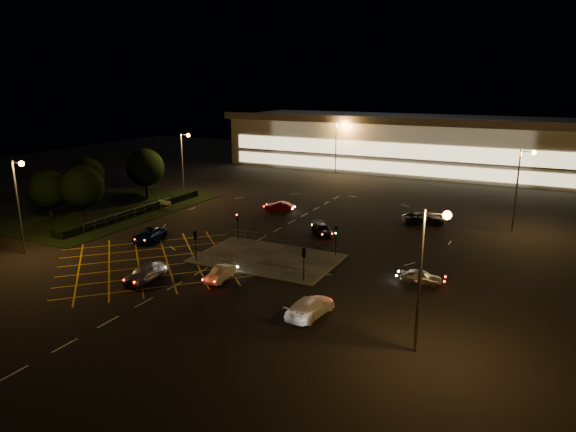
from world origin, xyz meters
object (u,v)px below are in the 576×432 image
at_px(signal_se, 304,257).
at_px(car_right_silver, 421,277).
at_px(signal_nw, 238,221).
at_px(car_near_silver, 145,272).
at_px(car_left_blue, 149,235).
at_px(car_approach_white, 310,307).
at_px(signal_sw, 196,240).
at_px(car_east_grey, 424,219).
at_px(car_far_dkgrey, 322,230).
at_px(car_circ_red, 279,207).
at_px(car_queue_white, 221,274).
at_px(signal_ne, 336,234).

xyz_separation_m(signal_se, car_right_silver, (9.66, 4.42, -1.74)).
height_order(signal_nw, car_right_silver, signal_nw).
bearing_deg(car_near_silver, car_left_blue, 129.01).
relative_size(car_right_silver, car_approach_white, 0.72).
bearing_deg(car_approach_white, car_near_silver, 8.08).
height_order(car_left_blue, car_approach_white, car_approach_white).
bearing_deg(car_left_blue, signal_se, -20.97).
height_order(signal_sw, car_east_grey, signal_sw).
bearing_deg(car_far_dkgrey, car_near_silver, -152.99).
height_order(signal_sw, signal_nw, same).
bearing_deg(car_circ_red, signal_sw, -4.36).
bearing_deg(car_far_dkgrey, car_queue_white, -138.66).
xyz_separation_m(car_near_silver, car_approach_white, (16.58, 0.07, -0.04)).
bearing_deg(car_circ_red, car_approach_white, 21.84).
xyz_separation_m(signal_nw, car_queue_white, (4.94, -10.99, -1.74)).
xyz_separation_m(signal_se, car_east_grey, (5.62, 24.59, -1.63)).
xyz_separation_m(signal_nw, car_far_dkgrey, (7.71, 6.47, -1.74)).
distance_m(car_left_blue, car_right_silver, 30.84).
relative_size(car_far_dkgrey, car_approach_white, 0.84).
bearing_deg(car_right_silver, signal_se, 109.15).
height_order(signal_nw, car_near_silver, signal_nw).
relative_size(car_circ_red, car_approach_white, 0.78).
height_order(signal_sw, car_queue_white, signal_sw).
bearing_deg(car_right_silver, car_east_grey, 5.90).
distance_m(signal_se, signal_nw, 14.41).
height_order(car_queue_white, car_right_silver, car_right_silver).
height_order(car_left_blue, car_east_grey, car_east_grey).
xyz_separation_m(car_left_blue, car_east_grey, (26.79, 21.11, 0.05)).
relative_size(signal_sw, car_far_dkgrey, 0.73).
relative_size(signal_sw, car_left_blue, 0.64).
relative_size(signal_se, car_east_grey, 0.60).
bearing_deg(car_east_grey, signal_ne, 137.33).
distance_m(car_right_silver, car_circ_red, 29.75).
bearing_deg(car_far_dkgrey, signal_nw, -179.63).
bearing_deg(car_near_silver, car_circ_red, 91.30).
relative_size(signal_nw, car_right_silver, 0.85).
bearing_deg(signal_sw, car_approach_white, 158.29).
bearing_deg(car_approach_white, car_east_grey, -86.34).
xyz_separation_m(car_near_silver, car_queue_white, (6.15, 3.19, -0.16)).
xyz_separation_m(signal_se, signal_ne, (0.00, 7.99, 0.00)).
xyz_separation_m(car_queue_white, car_left_blue, (-14.11, 6.49, 0.06)).
distance_m(car_queue_white, car_circ_red, 26.31).
distance_m(signal_sw, car_near_silver, 6.50).
height_order(signal_sw, car_right_silver, signal_sw).
bearing_deg(car_circ_red, signal_se, 22.53).
height_order(car_left_blue, car_right_silver, car_left_blue).
height_order(signal_nw, car_left_blue, signal_nw).
distance_m(signal_sw, car_queue_white, 6.04).
bearing_deg(car_approach_white, car_queue_white, -8.79).
distance_m(signal_ne, car_near_silver, 19.44).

